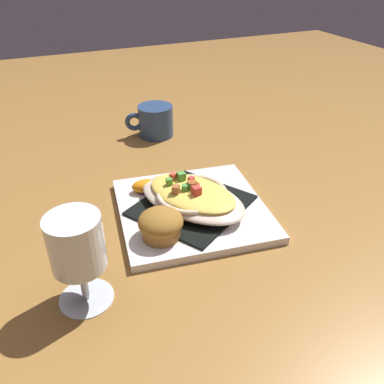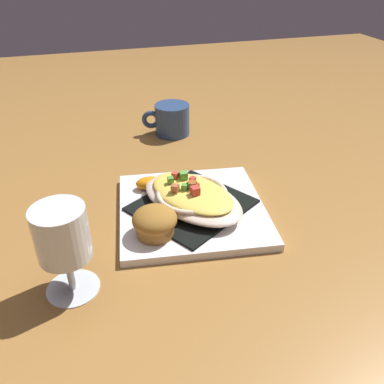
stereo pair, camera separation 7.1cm
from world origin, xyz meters
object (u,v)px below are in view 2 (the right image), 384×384
object	(u,v)px
stemmed_glass	(63,239)
muffin	(155,222)
orange_garnish	(150,184)
square_plate	(192,209)
coffee_mug	(172,121)
gratin_dish	(192,196)

from	to	relation	value
stemmed_glass	muffin	bearing A→B (deg)	117.57
orange_garnish	stemmed_glass	size ratio (longest dim) A/B	0.45
square_plate	muffin	xyz separation A→B (m)	(0.06, -0.08, 0.03)
muffin	stemmed_glass	xyz separation A→B (m)	(0.07, -0.14, 0.05)
square_plate	coffee_mug	bearing A→B (deg)	171.76
gratin_dish	muffin	bearing A→B (deg)	-52.87
gratin_dish	orange_garnish	bearing A→B (deg)	-143.31
gratin_dish	muffin	world-z (taller)	gratin_dish
orange_garnish	stemmed_glass	distance (m)	0.27
coffee_mug	stemmed_glass	world-z (taller)	stemmed_glass
square_plate	muffin	bearing A→B (deg)	-52.96
stemmed_glass	orange_garnish	bearing A→B (deg)	143.54
square_plate	stemmed_glass	world-z (taller)	stemmed_glass
square_plate	coffee_mug	size ratio (longest dim) A/B	2.25
orange_garnish	stemmed_glass	bearing A→B (deg)	-36.46
square_plate	stemmed_glass	size ratio (longest dim) A/B	1.87
muffin	coffee_mug	distance (m)	0.43
coffee_mug	orange_garnish	bearing A→B (deg)	-22.28
gratin_dish	coffee_mug	distance (m)	0.35
muffin	stemmed_glass	bearing A→B (deg)	-62.43
stemmed_glass	square_plate	bearing A→B (deg)	121.32
muffin	square_plate	bearing A→B (deg)	127.04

